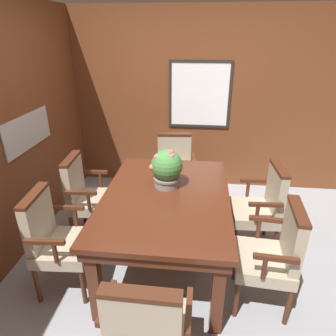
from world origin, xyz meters
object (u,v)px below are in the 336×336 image
at_px(dining_table, 166,204).
at_px(chair_head_near, 147,329).
at_px(chair_right_near, 274,253).
at_px(chair_right_far, 262,204).
at_px(potted_plant, 167,168).
at_px(chair_left_near, 55,237).
at_px(chair_head_far, 174,167).
at_px(chair_left_far, 86,193).

distance_m(dining_table, chair_head_near, 1.17).
relative_size(chair_right_near, chair_right_far, 1.00).
bearing_deg(potted_plant, chair_left_near, -147.63).
relative_size(chair_left_near, chair_head_far, 1.00).
distance_m(dining_table, chair_left_near, 1.01).
bearing_deg(chair_head_near, chair_right_near, -138.43).
bearing_deg(chair_left_near, potted_plant, -61.48).
bearing_deg(chair_left_far, chair_right_far, -94.63).
height_order(dining_table, chair_left_far, chair_left_far).
relative_size(chair_right_far, potted_plant, 2.54).
xyz_separation_m(chair_left_near, chair_head_far, (0.88, 1.56, 0.00)).
xyz_separation_m(dining_table, chair_head_near, (0.02, -1.16, -0.15)).
relative_size(chair_left_near, chair_head_near, 1.00).
bearing_deg(chair_right_far, chair_head_far, -132.65).
xyz_separation_m(chair_right_near, chair_head_near, (-0.89, -0.78, 0.00)).
bearing_deg(chair_left_near, chair_right_far, -71.91).
height_order(chair_head_near, chair_head_far, same).
relative_size(dining_table, potted_plant, 4.39).
bearing_deg(potted_plant, chair_left_far, 167.89).
xyz_separation_m(chair_head_far, potted_plant, (0.02, -0.99, 0.44)).
xyz_separation_m(dining_table, chair_head_far, (-0.03, 1.17, -0.15)).
bearing_deg(dining_table, chair_right_near, -22.84).
distance_m(chair_left_far, potted_plant, 1.03).
bearing_deg(dining_table, chair_right_far, 20.50).
height_order(dining_table, chair_head_far, chair_head_far).
bearing_deg(chair_head_near, chair_left_near, -38.85).
bearing_deg(chair_left_near, dining_table, -70.45).
distance_m(chair_left_near, chair_left_far, 0.76).
height_order(chair_right_far, chair_left_far, same).
height_order(chair_right_far, chair_head_far, same).
height_order(dining_table, potted_plant, potted_plant).
relative_size(chair_right_near, chair_left_near, 1.00).
height_order(chair_right_near, chair_left_near, same).
bearing_deg(chair_head_near, potted_plant, -87.97).
height_order(chair_left_near, chair_left_far, same).
bearing_deg(chair_left_near, chair_head_near, -133.19).
bearing_deg(chair_head_far, chair_right_near, -63.70).
distance_m(dining_table, chair_right_near, 1.00).
xyz_separation_m(dining_table, chair_left_near, (-0.91, -0.40, -0.15)).
distance_m(chair_head_near, potted_plant, 1.41).
bearing_deg(chair_right_far, chair_head_near, -34.22).
xyz_separation_m(dining_table, chair_right_near, (0.91, -0.38, -0.15)).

